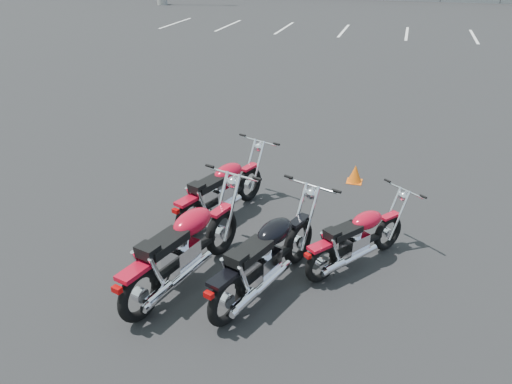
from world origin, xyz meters
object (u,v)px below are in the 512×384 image
(motorcycle_third_red, at_px, (184,248))
(motorcycle_rear_red, at_px, (357,238))
(motorcycle_front_red, at_px, (222,191))
(motorcycle_second_black, at_px, (266,257))

(motorcycle_third_red, height_order, motorcycle_rear_red, motorcycle_third_red)
(motorcycle_front_red, bearing_deg, motorcycle_second_black, -54.03)
(motorcycle_front_red, xyz_separation_m, motorcycle_second_black, (1.15, -1.59, 0.03))
(motorcycle_rear_red, bearing_deg, motorcycle_third_red, -153.31)
(motorcycle_front_red, bearing_deg, motorcycle_rear_red, -18.27)
(motorcycle_third_red, relative_size, motorcycle_rear_red, 1.39)
(motorcycle_second_black, bearing_deg, motorcycle_rear_red, 40.73)
(motorcycle_front_red, distance_m, motorcycle_second_black, 1.97)
(motorcycle_front_red, relative_size, motorcycle_third_red, 0.89)
(motorcycle_front_red, xyz_separation_m, motorcycle_third_red, (0.13, -1.74, 0.05))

